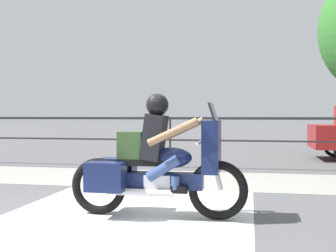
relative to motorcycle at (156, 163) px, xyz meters
name	(u,v)px	position (x,y,z in m)	size (l,w,h in m)	color
ground_plane	(92,219)	(-0.75, -0.26, -0.69)	(120.00, 120.00, 0.00)	#565659
sidewalk_band	(154,178)	(-0.75, 3.14, -0.68)	(44.00, 2.40, 0.01)	#99968E
crosswalk_band	(116,224)	(-0.38, -0.46, -0.68)	(3.21, 6.00, 0.01)	silver
fence_railing	(170,128)	(-0.75, 4.92, 0.30)	(36.00, 0.05, 1.25)	#232326
motorcycle	(156,163)	(0.00, 0.00, 0.00)	(2.30, 0.76, 1.58)	black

